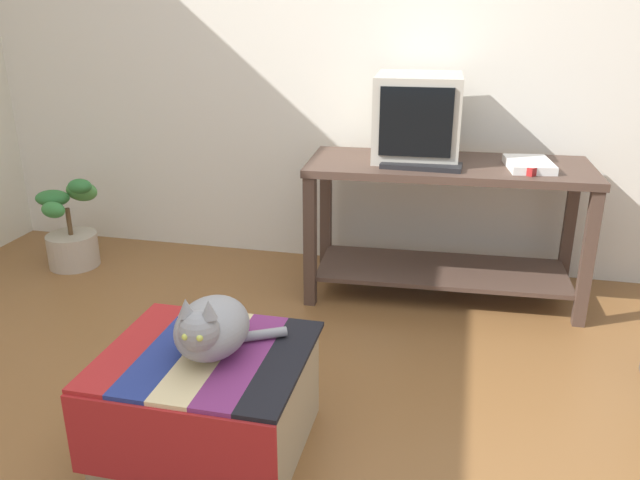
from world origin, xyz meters
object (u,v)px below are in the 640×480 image
keyboard (421,166)px  book (529,164)px  cat (211,328)px  potted_plant (71,234)px  ottoman_with_blanket (208,400)px  tv_monitor (417,118)px  desk (446,207)px  stapler (525,170)px

keyboard → book: size_ratio=1.35×
cat → potted_plant: bearing=132.7°
keyboard → ottoman_with_blanket: bearing=-112.6°
cat → potted_plant: 2.09m
tv_monitor → cat: size_ratio=1.26×
potted_plant → cat: bearing=-43.3°
desk → potted_plant: bearing=179.3°
stapler → ottoman_with_blanket: bearing=-178.8°
potted_plant → stapler: bearing=-1.2°
desk → ottoman_with_blanket: (-0.74, -1.51, -0.31)m
cat → potted_plant: (-1.50, 1.42, -0.29)m
ottoman_with_blanket → stapler: stapler is taller
keyboard → ottoman_with_blanket: size_ratio=0.57×
potted_plant → desk: bearing=2.4°
tv_monitor → cat: (-0.53, -1.59, -0.47)m
tv_monitor → potted_plant: 2.18m
keyboard → potted_plant: (-2.08, 0.04, -0.55)m
book → ottoman_with_blanket: bearing=-135.8°
ottoman_with_blanket → potted_plant: potted_plant is taller
desk → potted_plant: 2.24m
tv_monitor → book: (0.57, -0.10, -0.19)m
ottoman_with_blanket → cat: 0.30m
desk → cat: size_ratio=3.92×
stapler → desk: bearing=108.6°
keyboard → cat: 1.52m
ottoman_with_blanket → cat: size_ratio=1.87×
stapler → tv_monitor: bearing=108.2°
keyboard → cat: bearing=-111.4°
desk → stapler: (0.37, -0.15, 0.26)m
keyboard → stapler: bearing=0.3°
desk → tv_monitor: size_ratio=3.12×
ottoman_with_blanket → cat: (0.03, -0.00, 0.30)m
book → cat: 1.88m
tv_monitor → keyboard: bearing=-80.1°
potted_plant → keyboard: bearing=-1.2°
desk → cat: (-0.71, -1.51, -0.01)m
keyboard → book: book is taller
tv_monitor → keyboard: size_ratio=1.19×
book → potted_plant: size_ratio=0.53×
ottoman_with_blanket → tv_monitor: bearing=70.4°
keyboard → tv_monitor: bearing=104.5°
potted_plant → stapler: size_ratio=5.07×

